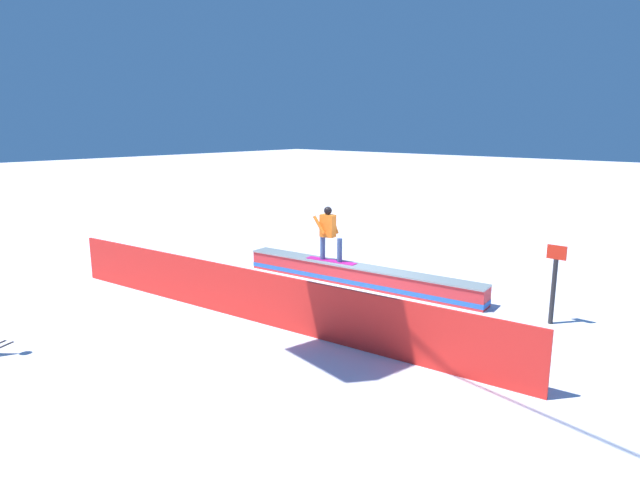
# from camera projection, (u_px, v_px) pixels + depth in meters

# --- Properties ---
(ground_plane) EXTENTS (120.00, 120.00, 0.00)m
(ground_plane) POSITION_uv_depth(u_px,v_px,m) (358.00, 285.00, 14.55)
(ground_plane) COLOR white
(grind_box) EXTENTS (7.01, 1.40, 0.54)m
(grind_box) POSITION_uv_depth(u_px,v_px,m) (358.00, 276.00, 14.50)
(grind_box) COLOR red
(grind_box) RESTS_ON ground_plane
(snowboarder) EXTENTS (1.54, 0.52, 1.51)m
(snowboarder) POSITION_uv_depth(u_px,v_px,m) (329.00, 232.00, 14.80)
(snowboarder) COLOR #C91A88
(snowboarder) RESTS_ON grind_box
(safety_fence) EXTENTS (12.05, 1.47, 1.15)m
(safety_fence) POSITION_uv_depth(u_px,v_px,m) (255.00, 296.00, 11.74)
(safety_fence) COLOR red
(safety_fence) RESTS_ON ground_plane
(trail_marker) EXTENTS (0.40, 0.10, 1.73)m
(trail_marker) POSITION_uv_depth(u_px,v_px,m) (554.00, 282.00, 11.53)
(trail_marker) COLOR #262628
(trail_marker) RESTS_ON ground_plane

